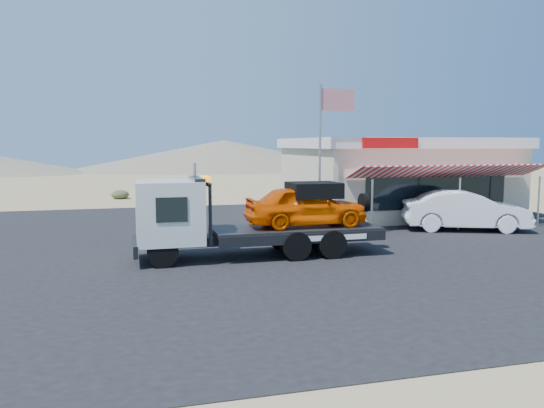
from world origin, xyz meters
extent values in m
plane|color=#917A52|center=(0.00, 0.00, 0.00)|extent=(120.00, 120.00, 0.00)
cube|color=black|center=(2.00, 3.00, 0.01)|extent=(32.00, 24.00, 0.02)
cylinder|color=black|center=(-1.98, -0.51, 0.47)|extent=(0.90, 0.27, 0.90)
cylinder|color=black|center=(-1.98, 1.30, 0.47)|extent=(0.90, 0.27, 0.90)
cylinder|color=black|center=(2.09, -0.51, 0.47)|extent=(0.90, 0.50, 0.90)
cylinder|color=black|center=(2.09, 1.30, 0.47)|extent=(0.90, 0.50, 0.90)
cylinder|color=black|center=(3.27, -0.51, 0.47)|extent=(0.90, 0.50, 0.90)
cylinder|color=black|center=(3.27, 1.30, 0.47)|extent=(0.90, 0.50, 0.90)
cube|color=black|center=(1.37, 0.40, 0.61)|extent=(7.41, 0.90, 0.27)
cube|color=silver|center=(-1.70, 0.40, 1.56)|extent=(1.99, 2.12, 1.90)
cube|color=black|center=(-0.85, 0.40, 2.19)|extent=(0.32, 1.81, 0.81)
cube|color=black|center=(-0.57, 0.40, 1.51)|extent=(0.09, 1.99, 1.81)
cube|color=orange|center=(-0.57, 0.40, 2.55)|extent=(0.23, 1.08, 0.14)
cube|color=black|center=(2.36, 0.40, 0.86)|extent=(5.42, 2.08, 0.14)
imported|color=#E24D00|center=(2.72, 0.40, 1.60)|extent=(3.98, 1.60, 1.36)
cube|color=black|center=(3.00, 0.40, 2.12)|extent=(1.63, 1.36, 0.50)
imported|color=silver|center=(10.70, 3.15, 0.85)|extent=(5.36, 3.46, 1.67)
cube|color=beige|center=(10.50, 9.00, 1.72)|extent=(10.00, 8.00, 3.40)
cube|color=white|center=(10.50, 9.00, 3.67)|extent=(10.40, 8.40, 0.50)
cube|color=red|center=(8.00, 4.74, 3.67)|extent=(2.60, 0.12, 0.45)
cube|color=black|center=(10.50, 4.98, 1.52)|extent=(7.00, 0.06, 1.60)
cube|color=red|center=(10.50, 4.10, 2.47)|extent=(9.00, 1.73, 0.61)
cylinder|color=#99999E|center=(6.50, 3.30, 1.12)|extent=(0.08, 0.08, 2.20)
cylinder|color=#99999E|center=(10.50, 3.30, 1.12)|extent=(0.08, 0.08, 2.20)
cylinder|color=#99999E|center=(14.50, 3.30, 1.12)|extent=(0.08, 0.08, 2.20)
cylinder|color=#99999E|center=(4.70, 4.50, 3.02)|extent=(0.10, 0.10, 6.00)
cube|color=#B20C14|center=(5.45, 4.50, 5.42)|extent=(1.50, 0.02, 0.90)
ellipsoid|color=#3C4123|center=(-3.53, 20.57, 0.31)|extent=(1.16, 1.16, 0.62)
ellipsoid|color=#3C4123|center=(1.67, 25.10, 0.24)|extent=(0.91, 0.91, 0.49)
cone|color=#726B59|center=(10.00, 58.00, 2.10)|extent=(44.00, 44.00, 4.20)
cone|color=#726B59|center=(40.00, 54.00, 1.50)|extent=(32.00, 32.00, 3.00)
camera|label=1|loc=(-2.82, -16.03, 3.61)|focal=35.00mm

